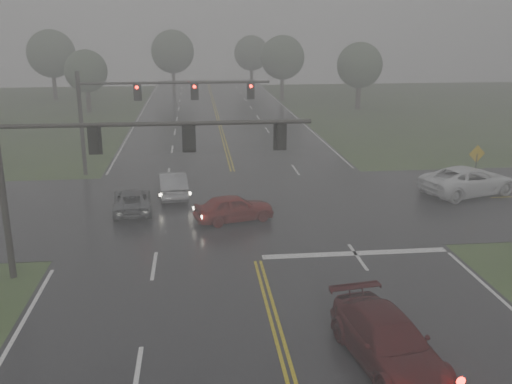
{
  "coord_description": "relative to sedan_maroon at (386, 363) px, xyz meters",
  "views": [
    {
      "loc": [
        -2.57,
        -8.99,
        10.0
      ],
      "look_at": [
        0.14,
        16.0,
        2.6
      ],
      "focal_mm": 40.0,
      "sensor_mm": 36.0,
      "label": 1
    }
  ],
  "objects": [
    {
      "name": "main_road",
      "position": [
        -3.06,
        14.2,
        0.0
      ],
      "size": [
        18.0,
        160.0,
        0.02
      ],
      "primitive_type": "cube",
      "color": "black",
      "rests_on": "ground"
    },
    {
      "name": "cross_street",
      "position": [
        -3.06,
        16.2,
        0.0
      ],
      "size": [
        120.0,
        14.0,
        0.02
      ],
      "primitive_type": "cube",
      "color": "black",
      "rests_on": "ground"
    },
    {
      "name": "stop_bar",
      "position": [
        1.44,
        8.6,
        0.0
      ],
      "size": [
        8.5,
        0.5,
        0.01
      ],
      "primitive_type": "cube",
      "color": "silver",
      "rests_on": "ground"
    },
    {
      "name": "sedan_maroon",
      "position": [
        0.0,
        0.0,
        0.0
      ],
      "size": [
        2.92,
        5.55,
        1.53
      ],
      "primitive_type": "imported",
      "rotation": [
        0.0,
        0.0,
        0.15
      ],
      "color": "#3F0B0D",
      "rests_on": "ground"
    },
    {
      "name": "sedan_red",
      "position": [
        -3.71,
        13.71,
        0.0
      ],
      "size": [
        4.49,
        2.74,
        1.43
      ],
      "primitive_type": "imported",
      "rotation": [
        0.0,
        0.0,
        1.84
      ],
      "color": "maroon",
      "rests_on": "ground"
    },
    {
      "name": "sedan_silver",
      "position": [
        -7.08,
        18.66,
        0.0
      ],
      "size": [
        2.05,
        4.71,
        1.51
      ],
      "primitive_type": "imported",
      "rotation": [
        0.0,
        0.0,
        3.24
      ],
      "color": "gray",
      "rests_on": "ground"
    },
    {
      "name": "car_grey",
      "position": [
        -9.21,
        15.96,
        0.0
      ],
      "size": [
        2.43,
        4.59,
        1.23
      ],
      "primitive_type": "imported",
      "rotation": [
        0.0,
        0.0,
        3.23
      ],
      "color": "#4E5155",
      "rests_on": "ground"
    },
    {
      "name": "pickup_white",
      "position": [
        10.87,
        17.13,
        0.0
      ],
      "size": [
        6.71,
        4.61,
        1.71
      ],
      "primitive_type": "imported",
      "rotation": [
        0.0,
        0.0,
        1.89
      ],
      "color": "white",
      "rests_on": "ground"
    },
    {
      "name": "signal_gantry_near",
      "position": [
        -9.46,
        7.73,
        4.97
      ],
      "size": [
        12.44,
        0.31,
        7.09
      ],
      "color": "black",
      "rests_on": "ground"
    },
    {
      "name": "signal_gantry_far",
      "position": [
        -9.25,
        24.52,
        4.98
      ],
      "size": [
        12.96,
        0.36,
        7.07
      ],
      "color": "black",
      "rests_on": "ground"
    },
    {
      "name": "sign_diamond_east",
      "position": [
        12.03,
        18.63,
        1.85
      ],
      "size": [
        1.13,
        0.23,
        2.74
      ],
      "rotation": [
        0.0,
        0.0,
        0.16
      ],
      "color": "black",
      "rests_on": "ground"
    },
    {
      "name": "tree_nw_a",
      "position": [
        -18.07,
        54.72,
        4.77
      ],
      "size": [
        4.95,
        4.95,
        7.27
      ],
      "color": "#352A22",
      "rests_on": "ground"
    },
    {
      "name": "tree_ne_a",
      "position": [
        6.44,
        63.27,
        5.72
      ],
      "size": [
        5.92,
        5.92,
        8.7
      ],
      "color": "#352A22",
      "rests_on": "ground"
    },
    {
      "name": "tree_n_mid",
      "position": [
        -8.57,
        72.95,
        6.14
      ],
      "size": [
        6.36,
        6.36,
        9.33
      ],
      "color": "#352A22",
      "rests_on": "ground"
    },
    {
      "name": "tree_e_near",
      "position": [
        14.38,
        53.67,
        5.28
      ],
      "size": [
        5.47,
        5.47,
        8.04
      ],
      "color": "#352A22",
      "rests_on": "ground"
    },
    {
      "name": "tree_nw_b",
      "position": [
        -24.65,
        66.93,
        6.21
      ],
      "size": [
        6.43,
        6.43,
        9.44
      ],
      "color": "#352A22",
      "rests_on": "ground"
    },
    {
      "name": "tree_n_far",
      "position": [
        3.97,
        80.63,
        5.5
      ],
      "size": [
        5.7,
        5.7,
        8.37
      ],
      "color": "#352A22",
      "rests_on": "ground"
    }
  ]
}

